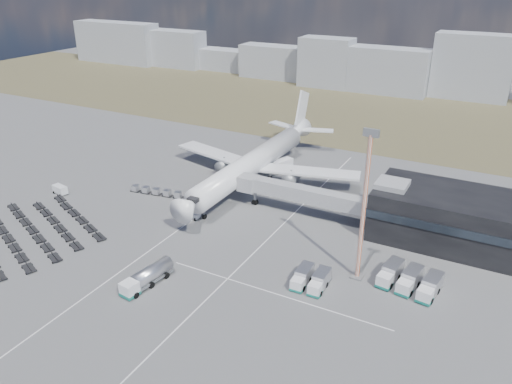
% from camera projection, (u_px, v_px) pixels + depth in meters
% --- Properties ---
extents(ground, '(420.00, 420.00, 0.00)m').
position_uv_depth(ground, '(180.00, 237.00, 99.94)').
color(ground, '#565659').
rests_on(ground, ground).
extents(grass_strip, '(420.00, 90.00, 0.01)m').
position_uv_depth(grass_strip, '(352.00, 109.00, 188.30)').
color(grass_strip, brown).
rests_on(grass_strip, ground).
extents(lane_markings, '(47.12, 110.00, 0.01)m').
position_uv_depth(lane_markings, '(229.00, 242.00, 98.18)').
color(lane_markings, silver).
rests_on(lane_markings, ground).
extents(terminal, '(30.40, 16.40, 11.00)m').
position_uv_depth(terminal, '(452.00, 217.00, 96.61)').
color(terminal, black).
rests_on(terminal, ground).
extents(jet_bridge, '(30.30, 3.80, 7.05)m').
position_uv_depth(jet_bridge, '(294.00, 192.00, 107.46)').
color(jet_bridge, '#939399').
rests_on(jet_bridge, ground).
extents(airliner, '(51.59, 64.53, 17.62)m').
position_uv_depth(airliner, '(255.00, 161.00, 123.75)').
color(airliner, white).
rests_on(airliner, ground).
extents(skyline, '(313.67, 25.72, 25.48)m').
position_uv_depth(skyline, '(317.00, 61.00, 227.02)').
color(skyline, '#9A9EA8').
rests_on(skyline, ground).
extents(fuel_tanker, '(3.93, 10.50, 3.31)m').
position_uv_depth(fuel_tanker, '(147.00, 277.00, 84.29)').
color(fuel_tanker, white).
rests_on(fuel_tanker, ground).
extents(pushback_tug, '(2.91, 1.70, 1.33)m').
position_uv_depth(pushback_tug, '(193.00, 216.00, 107.01)').
color(pushback_tug, white).
rests_on(pushback_tug, ground).
extents(utility_van, '(4.21, 2.50, 2.13)m').
position_uv_depth(utility_van, '(60.00, 190.00, 118.29)').
color(utility_van, white).
rests_on(utility_van, ground).
extents(catering_truck, '(4.67, 6.68, 2.84)m').
position_uv_depth(catering_truck, '(282.00, 165.00, 131.68)').
color(catering_truck, white).
rests_on(catering_truck, ground).
extents(service_trucks_near, '(5.38, 6.39, 2.53)m').
position_uv_depth(service_trucks_near, '(311.00, 279.00, 84.20)').
color(service_trucks_near, white).
rests_on(service_trucks_near, ground).
extents(service_trucks_far, '(10.24, 8.31, 2.84)m').
position_uv_depth(service_trucks_far, '(410.00, 280.00, 83.71)').
color(service_trucks_far, white).
rests_on(service_trucks_far, ground).
extents(uld_row, '(16.62, 4.00, 1.51)m').
position_uv_depth(uld_row, '(162.00, 192.00, 117.43)').
color(uld_row, black).
rests_on(uld_row, ground).
extents(baggage_dollies, '(35.25, 30.66, 0.82)m').
position_uv_depth(baggage_dollies, '(30.00, 230.00, 101.69)').
color(baggage_dollies, black).
rests_on(baggage_dollies, ground).
extents(floodlight_mast, '(2.52, 2.08, 26.96)m').
position_uv_depth(floodlight_mast, '(364.00, 208.00, 81.55)').
color(floodlight_mast, '#C54B1F').
rests_on(floodlight_mast, ground).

